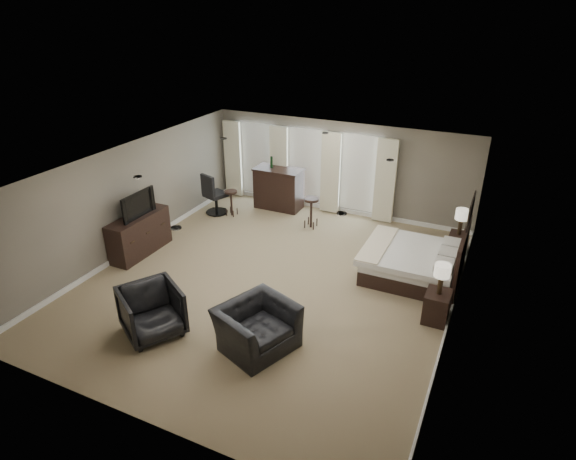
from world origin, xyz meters
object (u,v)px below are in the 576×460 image
at_px(nightstand_near, 437,307).
at_px(bar_stool_left, 231,203).
at_px(armchair_near, 257,321).
at_px(bar_stool_right, 311,213).
at_px(nightstand_far, 457,244).
at_px(tv, 136,213).
at_px(dresser, 140,235).
at_px(desk_chair, 216,193).
at_px(lamp_near, 441,279).
at_px(bar_counter, 279,188).
at_px(armchair_far, 152,309).
at_px(bed, 408,249).
at_px(lamp_far, 461,222).

height_order(nightstand_near, bar_stool_left, bar_stool_left).
distance_m(armchair_near, bar_stool_right, 5.07).
bearing_deg(nightstand_far, tv, -155.69).
relative_size(dresser, desk_chair, 1.39).
height_order(nightstand_near, lamp_near, lamp_near).
height_order(dresser, bar_counter, bar_counter).
relative_size(nightstand_far, desk_chair, 0.45).
bearing_deg(tv, bar_counter, -24.54).
distance_m(tv, bar_stool_right, 4.45).
bearing_deg(desk_chair, bar_stool_left, -153.51).
distance_m(lamp_near, dresser, 6.94).
xyz_separation_m(armchair_far, desk_chair, (-1.95, 5.16, 0.09)).
distance_m(armchair_far, desk_chair, 5.51).
xyz_separation_m(tv, armchair_far, (2.30, -2.36, -0.52)).
bearing_deg(bar_counter, armchair_near, -67.45).
relative_size(nightstand_near, armchair_far, 0.59).
bearing_deg(nightstand_far, bar_stool_right, -179.13).
bearing_deg(armchair_far, tv, 76.18).
height_order(bed, armchair_far, bed).
xyz_separation_m(dresser, desk_chair, (0.35, 2.80, 0.12)).
bearing_deg(tv, desk_chair, -7.23).
height_order(nightstand_far, lamp_near, lamp_near).
relative_size(bed, tv, 1.91).
bearing_deg(nightstand_near, lamp_far, 90.00).
bearing_deg(bed, desk_chair, 168.83).
bearing_deg(desk_chair, dresser, 102.16).
relative_size(bed, nightstand_near, 3.34).
bearing_deg(bar_stool_left, tv, -106.06).
height_order(dresser, desk_chair, desk_chair).
xyz_separation_m(bed, bar_stool_right, (-2.87, 1.39, -0.22)).
distance_m(bed, nightstand_far, 1.74).
distance_m(tv, armchair_far, 3.34).
height_order(lamp_near, lamp_far, lamp_near).
bearing_deg(bar_counter, tv, -114.54).
bearing_deg(bed, armchair_near, -117.10).
height_order(bed, desk_chair, bed).
distance_m(nightstand_near, lamp_far, 2.95).
xyz_separation_m(nightstand_near, armchair_far, (-4.62, -2.59, 0.21)).
relative_size(armchair_far, bar_stool_left, 1.40).
relative_size(bed, dresser, 1.21).
xyz_separation_m(bed, bar_stool_left, (-5.21, 1.18, -0.27)).
height_order(armchair_far, desk_chair, desk_chair).
xyz_separation_m(bed, armchair_far, (-3.73, -4.04, -0.13)).
height_order(lamp_far, bar_stool_left, lamp_far).
height_order(armchair_near, bar_stool_right, armchair_near).
height_order(bed, bar_counter, bed).
height_order(bar_stool_left, desk_chair, desk_chair).
distance_m(nightstand_far, bar_stool_right, 3.76).
height_order(lamp_far, desk_chair, desk_chair).
bearing_deg(bed, bar_stool_right, 154.09).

